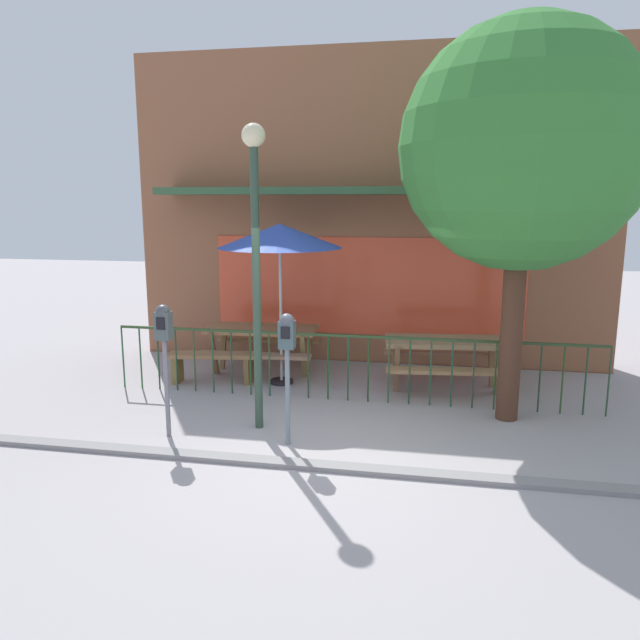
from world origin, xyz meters
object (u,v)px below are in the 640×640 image
patio_bench (213,361)px  parking_meter_far (287,344)px  street_lamp (255,233)px  picnic_table_right (446,350)px  picnic_table_left (262,337)px  patio_umbrella (280,237)px  parking_meter_near (164,336)px  street_tree (523,148)px

patio_bench → parking_meter_far: bearing=-51.2°
patio_bench → parking_meter_far: size_ratio=0.92×
patio_bench → street_lamp: size_ratio=0.39×
picnic_table_right → street_lamp: (-2.31, -2.05, 1.82)m
parking_meter_far → street_lamp: bearing=136.8°
picnic_table_left → picnic_table_right: size_ratio=0.97×
patio_umbrella → parking_meter_near: size_ratio=1.53×
parking_meter_far → street_tree: 3.70m
parking_meter_near → parking_meter_far: parking_meter_near is taller
picnic_table_left → street_tree: size_ratio=0.38×
picnic_table_right → patio_umbrella: size_ratio=0.78×
patio_bench → parking_meter_far: 2.90m
parking_meter_near → street_tree: (4.10, 1.40, 2.19)m
patio_bench → patio_umbrella: bearing=10.4°
picnic_table_left → picnic_table_right: (2.96, -0.35, 0.00)m
picnic_table_left → patio_umbrella: bearing=-47.9°
street_lamp → street_tree: bearing=16.3°
picnic_table_right → parking_meter_near: (-3.31, -2.54, 0.64)m
picnic_table_right → picnic_table_left: bearing=173.3°
picnic_table_left → patio_umbrella: 1.80m
street_tree → parking_meter_far: bearing=-152.5°
street_tree → picnic_table_right: bearing=124.8°
picnic_table_left → street_lamp: size_ratio=0.51×
parking_meter_near → patio_bench: bearing=96.5°
parking_meter_near → street_lamp: size_ratio=0.44×
picnic_table_left → parking_meter_far: bearing=-68.3°
street_tree → parking_meter_near: bearing=-161.2°
patio_umbrella → patio_bench: (-1.05, -0.19, -1.93)m
picnic_table_right → street_tree: street_tree is taller
patio_umbrella → picnic_table_left: bearing=132.1°
picnic_table_left → patio_bench: size_ratio=1.31×
parking_meter_far → street_tree: size_ratio=0.32×
parking_meter_near → patio_umbrella: bearing=71.3°
patio_bench → parking_meter_far: parking_meter_far is taller
patio_bench → street_tree: bearing=-10.3°
picnic_table_left → picnic_table_right: 2.98m
patio_umbrella → parking_meter_far: patio_umbrella is taller
picnic_table_right → parking_meter_near: bearing=-142.6°
patio_bench → street_tree: 5.39m
picnic_table_left → picnic_table_right: same height
picnic_table_right → patio_umbrella: 3.02m
patio_umbrella → patio_bench: 2.21m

